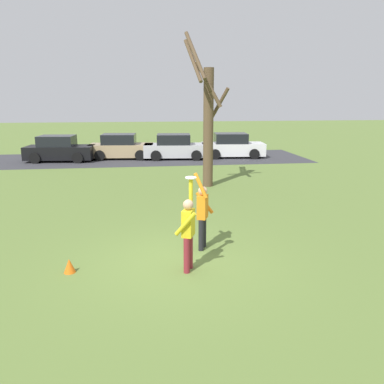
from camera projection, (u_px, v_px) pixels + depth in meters
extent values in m
plane|color=olive|center=(179.00, 262.00, 9.22)|extent=(120.00, 120.00, 0.00)
cylinder|color=maroon|center=(187.00, 255.00, 8.55)|extent=(0.14, 0.14, 0.82)
cylinder|color=maroon|center=(190.00, 251.00, 8.79)|extent=(0.14, 0.14, 0.82)
cube|color=gold|center=(188.00, 223.00, 8.51)|extent=(0.34, 0.42, 0.60)
sphere|color=tan|center=(188.00, 205.00, 8.41)|extent=(0.23, 0.23, 0.23)
cylinder|color=gold|center=(185.00, 224.00, 8.28)|extent=(0.47, 0.26, 0.58)
cylinder|color=gold|center=(191.00, 193.00, 8.57)|extent=(0.09, 0.09, 0.66)
cylinder|color=black|center=(204.00, 232.00, 10.07)|extent=(0.14, 0.14, 0.82)
cylinder|color=black|center=(201.00, 235.00, 9.83)|extent=(0.14, 0.14, 0.82)
cube|color=orange|center=(203.00, 207.00, 9.78)|extent=(0.34, 0.42, 0.60)
sphere|color=tan|center=(203.00, 191.00, 9.69)|extent=(0.23, 0.23, 0.23)
cylinder|color=orange|center=(205.00, 203.00, 9.98)|extent=(0.47, 0.26, 0.58)
cylinder|color=orange|center=(201.00, 186.00, 9.43)|extent=(0.34, 0.20, 0.65)
cylinder|color=white|center=(191.00, 178.00, 8.49)|extent=(0.25, 0.25, 0.02)
cube|color=black|center=(60.00, 152.00, 24.16)|extent=(4.24, 2.14, 0.80)
cube|color=black|center=(57.00, 141.00, 23.99)|extent=(2.23, 1.81, 0.64)
cylinder|color=black|center=(84.00, 154.00, 25.16)|extent=(0.68, 0.28, 0.66)
cylinder|color=black|center=(78.00, 158.00, 23.39)|extent=(0.68, 0.28, 0.66)
cylinder|color=black|center=(45.00, 154.00, 25.04)|extent=(0.68, 0.28, 0.66)
cylinder|color=black|center=(35.00, 158.00, 23.27)|extent=(0.68, 0.28, 0.66)
cube|color=tan|center=(122.00, 150.00, 25.23)|extent=(4.24, 2.14, 0.80)
cube|color=black|center=(119.00, 139.00, 25.06)|extent=(2.23, 1.81, 0.64)
cylinder|color=black|center=(142.00, 151.00, 26.23)|extent=(0.68, 0.28, 0.66)
cylinder|color=black|center=(140.00, 155.00, 24.46)|extent=(0.68, 0.28, 0.66)
cylinder|color=black|center=(105.00, 152.00, 26.10)|extent=(0.68, 0.28, 0.66)
cylinder|color=black|center=(100.00, 156.00, 24.33)|extent=(0.68, 0.28, 0.66)
cube|color=#BCBCC1|center=(176.00, 150.00, 25.15)|extent=(4.24, 2.14, 0.80)
cube|color=black|center=(174.00, 139.00, 24.97)|extent=(2.23, 1.81, 0.64)
cylinder|color=black|center=(195.00, 152.00, 26.14)|extent=(0.68, 0.28, 0.66)
cylinder|color=black|center=(196.00, 155.00, 24.37)|extent=(0.68, 0.28, 0.66)
cylinder|color=black|center=(157.00, 152.00, 26.02)|extent=(0.68, 0.28, 0.66)
cylinder|color=black|center=(156.00, 156.00, 24.25)|extent=(0.68, 0.28, 0.66)
cube|color=white|center=(233.00, 149.00, 25.79)|extent=(4.24, 2.14, 0.80)
cube|color=black|center=(231.00, 138.00, 25.62)|extent=(2.23, 1.81, 0.64)
cylinder|color=black|center=(249.00, 150.00, 26.79)|extent=(0.68, 0.28, 0.66)
cylinder|color=black|center=(254.00, 154.00, 25.02)|extent=(0.68, 0.28, 0.66)
cylinder|color=black|center=(212.00, 151.00, 26.67)|extent=(0.68, 0.28, 0.66)
cylinder|color=black|center=(215.00, 154.00, 24.90)|extent=(0.68, 0.28, 0.66)
cube|color=#38383D|center=(149.00, 158.00, 25.35)|extent=(20.51, 6.40, 0.01)
cylinder|color=brown|center=(208.00, 129.00, 16.72)|extent=(0.44, 0.44, 5.06)
cylinder|color=brown|center=(193.00, 61.00, 15.77)|extent=(0.62, 1.55, 1.82)
cylinder|color=brown|center=(217.00, 109.00, 16.96)|extent=(0.98, 1.07, 1.81)
cylinder|color=brown|center=(209.00, 85.00, 15.81)|extent=(1.15, 0.35, 1.85)
cylinder|color=brown|center=(195.00, 55.00, 15.66)|extent=(0.78, 1.41, 1.99)
cone|color=orange|center=(69.00, 266.00, 8.61)|extent=(0.26, 0.26, 0.32)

